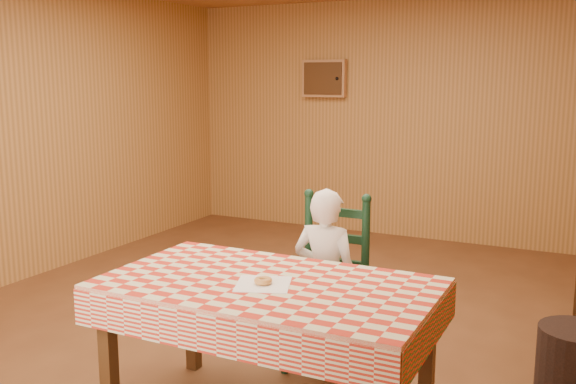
# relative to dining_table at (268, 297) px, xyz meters

# --- Properties ---
(ground) EXTENTS (6.00, 6.00, 0.00)m
(ground) POSITION_rel_dining_table_xyz_m (-0.58, 1.19, -0.69)
(ground) COLOR brown
(ground) RESTS_ON ground
(cabin_walls) EXTENTS (5.10, 6.05, 2.65)m
(cabin_walls) POSITION_rel_dining_table_xyz_m (-0.58, 1.72, 1.14)
(cabin_walls) COLOR #B27D40
(cabin_walls) RESTS_ON ground
(dining_table) EXTENTS (1.66, 0.96, 0.77)m
(dining_table) POSITION_rel_dining_table_xyz_m (0.00, 0.00, 0.00)
(dining_table) COLOR #472A13
(dining_table) RESTS_ON ground
(ladder_chair) EXTENTS (0.44, 0.40, 1.08)m
(ladder_chair) POSITION_rel_dining_table_xyz_m (0.00, 0.79, -0.18)
(ladder_chair) COLOR black
(ladder_chair) RESTS_ON ground
(seated_child) EXTENTS (0.41, 0.27, 1.12)m
(seated_child) POSITION_rel_dining_table_xyz_m (0.00, 0.73, -0.13)
(seated_child) COLOR white
(seated_child) RESTS_ON ground
(napkin) EXTENTS (0.34, 0.34, 0.00)m
(napkin) POSITION_rel_dining_table_xyz_m (0.00, -0.05, 0.08)
(napkin) COLOR white
(napkin) RESTS_ON dining_table
(donut) EXTENTS (0.12, 0.12, 0.03)m
(donut) POSITION_rel_dining_table_xyz_m (0.00, -0.05, 0.10)
(donut) COLOR #CD9149
(donut) RESTS_ON napkin
(storage_bin) EXTENTS (0.50, 0.50, 0.41)m
(storage_bin) POSITION_rel_dining_table_xyz_m (1.39, 0.98, -0.48)
(storage_bin) COLOR black
(storage_bin) RESTS_ON ground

